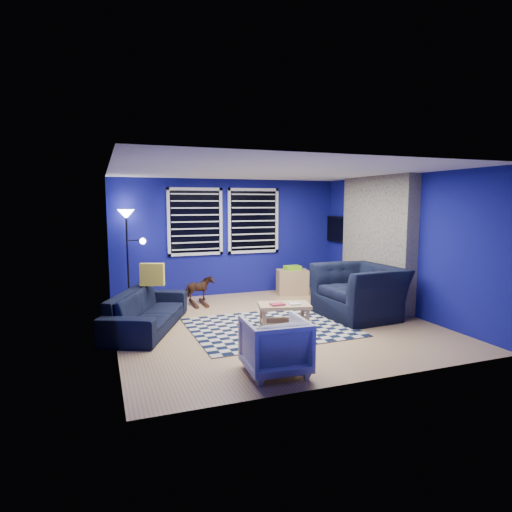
{
  "coord_description": "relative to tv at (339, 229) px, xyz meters",
  "views": [
    {
      "loc": [
        -2.67,
        -6.39,
        2.0
      ],
      "look_at": [
        -0.19,
        0.3,
        1.11
      ],
      "focal_mm": 30.0,
      "sensor_mm": 36.0,
      "label": 1
    }
  ],
  "objects": [
    {
      "name": "wall_back",
      "position": [
        -2.45,
        0.5,
        -0.15
      ],
      "size": [
        5.0,
        0.0,
        5.0
      ],
      "primitive_type": "plane",
      "rotation": [
        1.57,
        0.0,
        0.0
      ],
      "color": "navy",
      "rests_on": "floor"
    },
    {
      "name": "rocking_horse",
      "position": [
        -3.32,
        -0.3,
        -1.08
      ],
      "size": [
        0.42,
        0.63,
        0.49
      ],
      "primitive_type": "imported",
      "rotation": [
        0.0,
        0.0,
        1.87
      ],
      "color": "#482817",
      "rests_on": "floor"
    },
    {
      "name": "cabinet",
      "position": [
        -1.17,
        -0.03,
        -1.12
      ],
      "size": [
        0.73,
        0.56,
        0.63
      ],
      "rotation": [
        0.0,
        0.0,
        -0.21
      ],
      "color": "tan",
      "rests_on": "floor"
    },
    {
      "name": "armchair_big",
      "position": [
        -0.86,
        -2.12,
        -0.95
      ],
      "size": [
        1.46,
        1.3,
        0.9
      ],
      "primitive_type": "imported",
      "rotation": [
        0.0,
        0.0,
        -1.51
      ],
      "color": "black",
      "rests_on": "floor"
    },
    {
      "name": "sofa",
      "position": [
        -4.44,
        -1.59,
        -1.1
      ],
      "size": [
        2.23,
        1.59,
        0.61
      ],
      "primitive_type": "imported",
      "rotation": [
        0.0,
        0.0,
        1.15
      ],
      "color": "black",
      "rests_on": "floor"
    },
    {
      "name": "window_left",
      "position": [
        -3.2,
        0.46,
        0.2
      ],
      "size": [
        1.17,
        0.06,
        1.42
      ],
      "color": "black",
      "rests_on": "wall_back"
    },
    {
      "name": "ceiling",
      "position": [
        -2.45,
        -2.0,
        1.1
      ],
      "size": [
        5.0,
        5.0,
        0.0
      ],
      "primitive_type": "plane",
      "rotation": [
        3.14,
        0.0,
        0.0
      ],
      "color": "white",
      "rests_on": "wall_back"
    },
    {
      "name": "floor",
      "position": [
        -2.45,
        -2.0,
        -1.4
      ],
      "size": [
        5.0,
        5.0,
        0.0
      ],
      "primitive_type": "plane",
      "color": "tan",
      "rests_on": "ground"
    },
    {
      "name": "rug",
      "position": [
        -2.58,
        -2.21,
        -1.39
      ],
      "size": [
        2.54,
        2.05,
        0.02
      ],
      "primitive_type": "cube",
      "rotation": [
        0.0,
        0.0,
        0.02
      ],
      "color": "black",
      "rests_on": "floor"
    },
    {
      "name": "wall_left",
      "position": [
        -4.95,
        -2.0,
        -0.15
      ],
      "size": [
        0.0,
        5.0,
        5.0
      ],
      "primitive_type": "plane",
      "rotation": [
        1.57,
        0.0,
        1.57
      ],
      "color": "navy",
      "rests_on": "floor"
    },
    {
      "name": "coffee_table",
      "position": [
        -2.37,
        -2.28,
        -1.12
      ],
      "size": [
        0.9,
        0.65,
        0.41
      ],
      "rotation": [
        0.0,
        0.0,
        -0.24
      ],
      "color": "tan",
      "rests_on": "rug"
    },
    {
      "name": "throw_pillow",
      "position": [
        -4.29,
        -1.13,
        -0.6
      ],
      "size": [
        0.42,
        0.25,
        0.38
      ],
      "primitive_type": "cube",
      "rotation": [
        0.0,
        0.0,
        -0.34
      ],
      "color": "yellow",
      "rests_on": "sofa"
    },
    {
      "name": "floor_lamp",
      "position": [
        -4.57,
        0.25,
        0.13
      ],
      "size": [
        0.51,
        0.31,
        1.87
      ],
      "color": "black",
      "rests_on": "floor"
    },
    {
      "name": "wall_right",
      "position": [
        0.05,
        -2.0,
        -0.15
      ],
      "size": [
        0.0,
        5.0,
        5.0
      ],
      "primitive_type": "plane",
      "rotation": [
        1.57,
        0.0,
        -1.57
      ],
      "color": "navy",
      "rests_on": "floor"
    },
    {
      "name": "fireplace",
      "position": [
        -0.09,
        -1.5,
        -0.2
      ],
      "size": [
        0.65,
        2.0,
        2.5
      ],
      "color": "gray",
      "rests_on": "floor"
    },
    {
      "name": "armchair_bent",
      "position": [
        -3.22,
        -3.93,
        -1.07
      ],
      "size": [
        0.76,
        0.78,
        0.67
      ],
      "primitive_type": "imported",
      "rotation": [
        0.0,
        0.0,
        3.08
      ],
      "color": "gray",
      "rests_on": "floor"
    },
    {
      "name": "window_right",
      "position": [
        -1.9,
        0.46,
        0.2
      ],
      "size": [
        1.17,
        0.06,
        1.42
      ],
      "color": "black",
      "rests_on": "wall_back"
    },
    {
      "name": "tv",
      "position": [
        0.0,
        0.0,
        0.0
      ],
      "size": [
        0.07,
        1.0,
        0.58
      ],
      "color": "black",
      "rests_on": "wall_right"
    }
  ]
}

